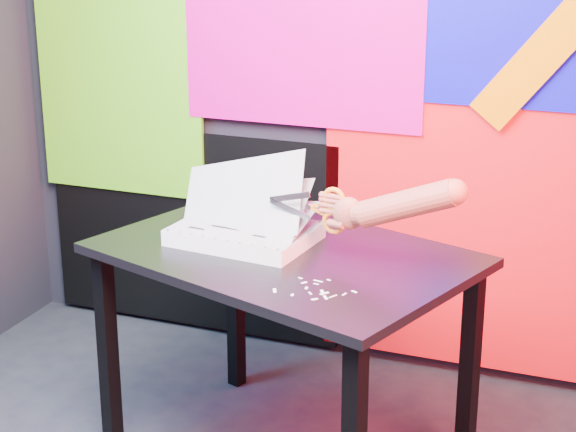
% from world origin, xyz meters
% --- Properties ---
extents(room, '(3.01, 3.01, 2.71)m').
position_xyz_m(room, '(0.00, 0.00, 1.35)').
color(room, black).
rests_on(room, ground).
extents(backdrop, '(2.88, 0.05, 2.08)m').
position_xyz_m(backdrop, '(0.06, 1.46, 0.96)').
color(backdrop, red).
rests_on(backdrop, ground).
extents(work_table, '(1.28, 1.05, 0.75)m').
position_xyz_m(work_table, '(-0.00, 0.64, 0.65)').
color(work_table, black).
rests_on(work_table, ground).
extents(printout_stack, '(0.47, 0.35, 0.31)m').
position_xyz_m(printout_stack, '(-0.15, 0.67, 0.78)').
color(printout_stack, white).
rests_on(printout_stack, work_table).
extents(scissors, '(0.26, 0.05, 0.15)m').
position_xyz_m(scissors, '(0.14, 0.63, 0.90)').
color(scissors, silver).
rests_on(scissors, printout_stack).
extents(hand_forearm, '(0.44, 0.13, 0.20)m').
position_xyz_m(hand_forearm, '(0.36, 0.59, 0.95)').
color(hand_forearm, '#AD5140').
rests_on(hand_forearm, work_table).
extents(paper_clippings, '(0.23, 0.16, 0.00)m').
position_xyz_m(paper_clippings, '(0.19, 0.37, 0.75)').
color(paper_clippings, silver).
rests_on(paper_clippings, work_table).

